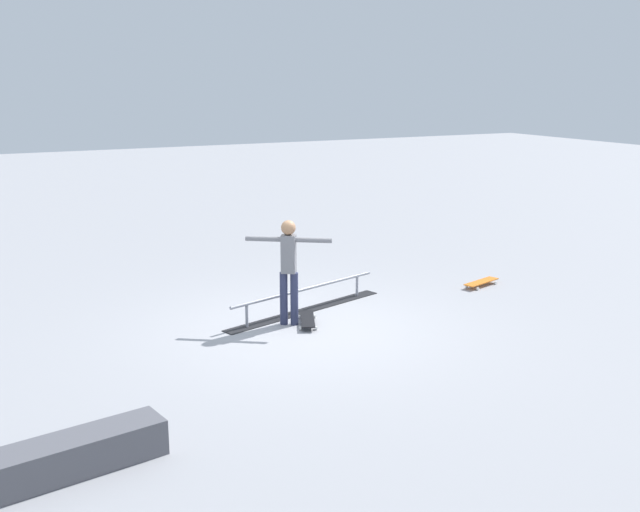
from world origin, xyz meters
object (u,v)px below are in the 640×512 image
at_px(skater_main, 289,265).
at_px(skateboard_main, 307,319).
at_px(grind_rail, 306,301).
at_px(skate_ledge, 44,464).
at_px(loose_skateboard_orange, 481,282).

relative_size(skater_main, skateboard_main, 1.95).
bearing_deg(grind_rail, skateboard_main, 49.96).
height_order(grind_rail, skater_main, skater_main).
height_order(skate_ledge, skater_main, skater_main).
xyz_separation_m(skateboard_main, loose_skateboard_orange, (-3.67, -0.48, 0.00)).
bearing_deg(loose_skateboard_orange, skate_ledge, 7.01).
relative_size(grind_rail, skate_ledge, 1.34).
distance_m(skateboard_main, loose_skateboard_orange, 3.70).
bearing_deg(skater_main, loose_skateboard_orange, 39.74).
height_order(grind_rail, skateboard_main, grind_rail).
distance_m(grind_rail, loose_skateboard_orange, 3.41).
bearing_deg(loose_skateboard_orange, skater_main, -11.37).
height_order(grind_rail, skate_ledge, grind_rail).
relative_size(skate_ledge, skateboard_main, 2.79).
bearing_deg(skate_ledge, skateboard_main, -144.34).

